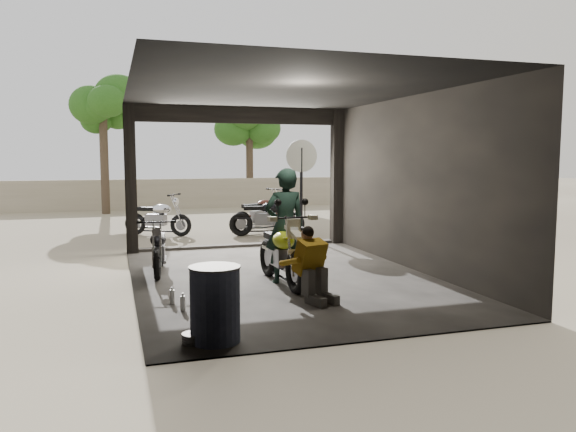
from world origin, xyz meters
TOP-DOWN VIEW (x-y plane):
  - ground at (0.00, 0.00)m, footprint 80.00×80.00m
  - garage at (0.00, 0.55)m, footprint 7.00×7.13m
  - boundary_wall at (0.00, 14.00)m, footprint 18.00×0.30m
  - tree_left at (-3.00, 12.50)m, footprint 2.20×2.20m
  - tree_right at (2.80, 14.00)m, footprint 2.20×2.20m
  - main_bike at (-0.16, -0.45)m, footprint 0.82×1.83m
  - left_bike at (-2.00, 1.07)m, footprint 0.79×1.55m
  - outside_bike_a at (-1.63, 6.05)m, footprint 1.78×1.44m
  - outside_bike_b at (1.17, 5.85)m, footprint 1.92×1.42m
  - outside_bike_c at (1.13, 5.14)m, footprint 1.86×1.09m
  - rider at (-0.07, -0.34)m, footprint 0.72×0.49m
  - mechanic at (-0.03, -1.69)m, footprint 0.73×0.86m
  - stool at (1.14, 2.79)m, footprint 0.37×0.37m
  - helmet at (1.10, 2.82)m, footprint 0.32×0.33m
  - oil_drum at (-1.70, -3.00)m, footprint 0.61×0.61m
  - sign_post at (1.97, 4.78)m, footprint 0.84×0.08m

SIDE VIEW (x-z plane):
  - ground at x=0.00m, z-range 0.00..0.00m
  - oil_drum at x=-1.70m, z-range 0.00..0.87m
  - stool at x=1.14m, z-range 0.18..0.70m
  - left_bike at x=-2.00m, z-range 0.00..1.00m
  - mechanic at x=-0.03m, z-range 0.00..1.06m
  - outside_bike_a at x=-1.63m, z-range 0.00..1.12m
  - outside_bike_c at x=1.13m, z-range 0.00..1.18m
  - boundary_wall at x=0.00m, z-range 0.00..1.20m
  - main_bike at x=-0.16m, z-range 0.00..1.20m
  - outside_bike_b at x=1.17m, z-range 0.00..1.20m
  - helmet at x=1.10m, z-range 0.52..0.78m
  - rider at x=-0.07m, z-range 0.00..1.91m
  - garage at x=0.00m, z-range -0.32..2.88m
  - sign_post at x=1.97m, z-range 0.46..2.99m
  - tree_right at x=2.80m, z-range 1.06..6.06m
  - tree_left at x=-3.00m, z-range 1.19..6.79m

